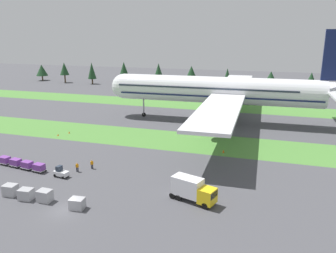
% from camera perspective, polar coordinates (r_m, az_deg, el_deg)
% --- Properties ---
extents(ground_plane, '(400.00, 400.00, 0.00)m').
position_cam_1_polar(ground_plane, '(50.88, -17.00, -13.49)').
color(ground_plane, '#47474C').
extents(grass_strip_near, '(320.00, 14.66, 0.01)m').
position_cam_1_polar(grass_strip_near, '(80.59, -2.63, -2.00)').
color(grass_strip_near, '#4C8438').
rests_on(grass_strip_near, ground).
extents(grass_strip_far, '(320.00, 14.66, 0.01)m').
position_cam_1_polar(grass_strip_far, '(119.05, 4.18, 3.64)').
color(grass_strip_far, '#4C8438').
rests_on(grass_strip_far, ground).
extents(airliner, '(67.09, 82.57, 25.17)m').
position_cam_1_polar(airliner, '(95.02, 9.47, 6.05)').
color(airliner, white).
rests_on(airliner, ground).
extents(baggage_tug, '(2.75, 1.64, 1.97)m').
position_cam_1_polar(baggage_tug, '(61.89, -17.62, -7.40)').
color(baggage_tug, silver).
rests_on(baggage_tug, ground).
extents(cargo_dolly_lead, '(2.38, 1.78, 1.55)m').
position_cam_1_polar(cargo_dolly_lead, '(65.21, -20.91, -6.43)').
color(cargo_dolly_lead, '#A3A3A8').
rests_on(cargo_dolly_lead, ground).
extents(cargo_dolly_second, '(2.38, 1.78, 1.55)m').
position_cam_1_polar(cargo_dolly_second, '(67.24, -22.65, -5.96)').
color(cargo_dolly_second, '#A3A3A8').
rests_on(cargo_dolly_second, ground).
extents(cargo_dolly_third, '(2.38, 1.78, 1.55)m').
position_cam_1_polar(cargo_dolly_third, '(69.33, -24.28, -5.51)').
color(cargo_dolly_third, '#A3A3A8').
rests_on(cargo_dolly_third, ground).
extents(cargo_dolly_fourth, '(2.38, 1.78, 1.55)m').
position_cam_1_polar(cargo_dolly_fourth, '(71.48, -25.82, -5.08)').
color(cargo_dolly_fourth, '#A3A3A8').
rests_on(cargo_dolly_fourth, ground).
extents(catering_truck, '(7.32, 4.30, 3.58)m').
position_cam_1_polar(catering_truck, '(50.58, 4.18, -10.50)').
color(catering_truck, yellow).
rests_on(catering_truck, ground).
extents(ground_crew_marshaller, '(0.44, 0.40, 1.74)m').
position_cam_1_polar(ground_crew_marshaller, '(63.97, -12.71, -6.16)').
color(ground_crew_marshaller, black).
rests_on(ground_crew_marshaller, ground).
extents(ground_crew_loader, '(0.43, 0.42, 1.74)m').
position_cam_1_polar(ground_crew_loader, '(63.23, -15.06, -6.58)').
color(ground_crew_loader, black).
rests_on(ground_crew_loader, ground).
extents(uld_container_0, '(2.10, 1.72, 1.73)m').
position_cam_1_polar(uld_container_0, '(57.98, -25.05, -9.68)').
color(uld_container_0, '#A3A3A8').
rests_on(uld_container_0, ground).
extents(uld_container_1, '(2.15, 1.79, 1.67)m').
position_cam_1_polar(uld_container_1, '(55.71, -22.81, -10.48)').
color(uld_container_1, '#A3A3A8').
rests_on(uld_container_1, ground).
extents(uld_container_2, '(2.04, 1.66, 1.76)m').
position_cam_1_polar(uld_container_2, '(54.10, -20.05, -10.92)').
color(uld_container_2, '#A3A3A8').
rests_on(uld_container_2, ground).
extents(uld_container_3, '(2.13, 1.77, 1.58)m').
position_cam_1_polar(uld_container_3, '(50.67, -15.06, -12.44)').
color(uld_container_3, '#A3A3A8').
rests_on(uld_container_3, ground).
extents(taxiway_marker_0, '(0.44, 0.44, 0.51)m').
position_cam_1_polar(taxiway_marker_0, '(86.79, -18.05, -1.32)').
color(taxiway_marker_0, orange).
rests_on(taxiway_marker_0, ground).
extents(taxiway_marker_1, '(0.44, 0.44, 0.52)m').
position_cam_1_polar(taxiway_marker_1, '(88.06, -16.32, -0.95)').
color(taxiway_marker_1, orange).
rests_on(taxiway_marker_1, ground).
extents(taxiway_marker_2, '(0.44, 0.44, 0.69)m').
position_cam_1_polar(taxiway_marker_2, '(71.76, 9.32, -4.11)').
color(taxiway_marker_2, orange).
rests_on(taxiway_marker_2, ground).
extents(distant_tree_line, '(190.15, 11.15, 11.33)m').
position_cam_1_polar(distant_tree_line, '(155.09, 5.55, 8.77)').
color(distant_tree_line, '#4C3823').
rests_on(distant_tree_line, ground).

